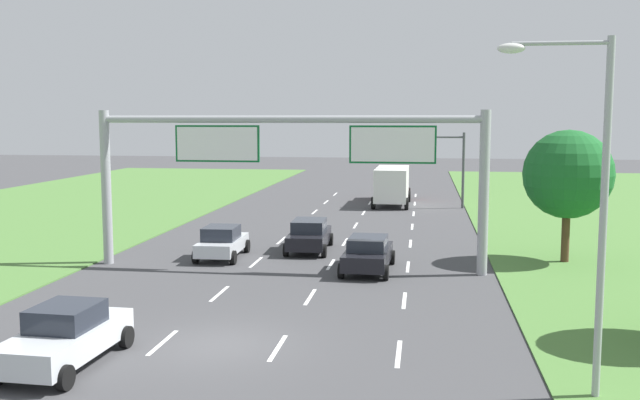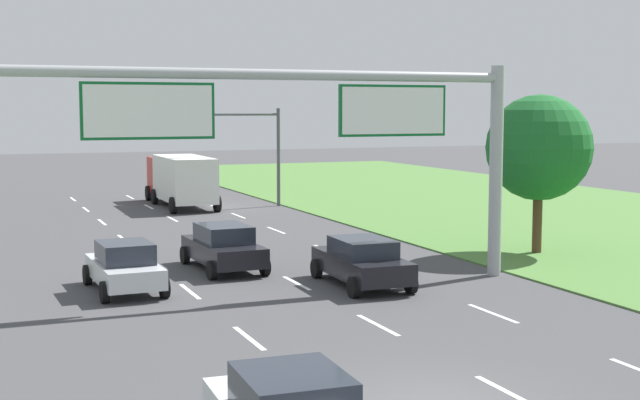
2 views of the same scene
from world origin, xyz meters
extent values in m
cube|color=white|center=(-1.75, 6.00, 0.00)|extent=(0.14, 2.40, 0.01)
cube|color=white|center=(-1.75, 12.00, 0.00)|extent=(0.14, 2.40, 0.01)
cube|color=white|center=(-1.75, 18.00, 0.00)|extent=(0.14, 2.40, 0.01)
cube|color=white|center=(-1.75, 24.00, 0.00)|extent=(0.14, 2.40, 0.01)
cube|color=white|center=(-1.75, 30.00, 0.00)|extent=(0.14, 2.40, 0.01)
cube|color=white|center=(-1.75, 36.00, 0.00)|extent=(0.14, 2.40, 0.01)
cube|color=white|center=(-1.75, 42.00, 0.00)|extent=(0.14, 2.40, 0.01)
cube|color=white|center=(1.75, 0.00, 0.00)|extent=(0.14, 2.40, 0.01)
cube|color=white|center=(1.75, 6.00, 0.00)|extent=(0.14, 2.40, 0.01)
cube|color=white|center=(1.75, 12.00, 0.00)|extent=(0.14, 2.40, 0.01)
cube|color=white|center=(1.75, 18.00, 0.00)|extent=(0.14, 2.40, 0.01)
cube|color=white|center=(1.75, 24.00, 0.00)|extent=(0.14, 2.40, 0.01)
cube|color=white|center=(1.75, 30.00, 0.00)|extent=(0.14, 2.40, 0.01)
cube|color=white|center=(1.75, 36.00, 0.00)|extent=(0.14, 2.40, 0.01)
cube|color=white|center=(1.75, 42.00, 0.00)|extent=(0.14, 2.40, 0.01)
cube|color=white|center=(5.25, 6.00, 0.00)|extent=(0.14, 2.40, 0.01)
cube|color=white|center=(5.25, 12.00, 0.00)|extent=(0.14, 2.40, 0.01)
cube|color=white|center=(5.25, 18.00, 0.00)|extent=(0.14, 2.40, 0.01)
cube|color=white|center=(5.25, 24.00, 0.00)|extent=(0.14, 2.40, 0.01)
cube|color=white|center=(5.25, 30.00, 0.00)|extent=(0.14, 2.40, 0.01)
cube|color=white|center=(5.25, 36.00, 0.00)|extent=(0.14, 2.40, 0.01)
cube|color=white|center=(5.25, 42.00, 0.00)|extent=(0.14, 2.40, 0.01)
cube|color=silver|center=(-3.59, 12.83, 0.62)|extent=(1.85, 4.11, 0.60)
cube|color=#232833|center=(-3.59, 12.65, 1.23)|extent=(1.58, 1.94, 0.62)
cylinder|color=black|center=(-4.52, 14.28, 0.32)|extent=(0.24, 0.65, 0.64)
cylinder|color=black|center=(-2.76, 14.34, 0.32)|extent=(0.24, 0.65, 0.64)
cylinder|color=black|center=(-4.42, 11.32, 0.32)|extent=(0.24, 0.65, 0.64)
cylinder|color=black|center=(-2.67, 11.38, 0.32)|extent=(0.24, 0.65, 0.64)
cube|color=black|center=(0.24, 15.23, 0.65)|extent=(1.95, 4.47, 0.66)
cube|color=#232833|center=(0.24, 15.16, 1.28)|extent=(1.64, 2.28, 0.60)
cylinder|color=black|center=(-0.74, 16.86, 0.32)|extent=(0.24, 0.65, 0.64)
cylinder|color=black|center=(1.11, 16.92, 0.32)|extent=(0.24, 0.65, 0.64)
cylinder|color=black|center=(-0.63, 13.54, 0.32)|extent=(0.24, 0.65, 0.64)
cylinder|color=black|center=(1.21, 13.60, 0.32)|extent=(0.24, 0.65, 0.64)
cube|color=black|center=(3.53, 10.87, 0.65)|extent=(1.99, 4.46, 0.66)
cube|color=#232833|center=(3.53, 10.80, 1.25)|extent=(1.66, 2.31, 0.53)
cylinder|color=black|center=(2.66, 12.55, 0.32)|extent=(0.24, 0.65, 0.64)
cylinder|color=black|center=(4.52, 12.48, 0.32)|extent=(0.24, 0.65, 0.64)
cylinder|color=black|center=(2.54, 9.26, 0.32)|extent=(0.24, 0.65, 0.64)
cylinder|color=black|center=(4.40, 9.19, 0.32)|extent=(0.24, 0.65, 0.64)
cube|color=#232833|center=(-3.63, -2.15, 1.34)|extent=(1.62, 1.90, 0.62)
cube|color=#B21E19|center=(3.56, 38.98, 1.55)|extent=(2.22, 2.12, 2.20)
cube|color=silver|center=(3.52, 34.65, 1.67)|extent=(2.42, 6.30, 2.44)
cylinder|color=black|center=(2.44, 39.50, 0.45)|extent=(0.29, 0.90, 0.90)
cylinder|color=black|center=(4.70, 39.47, 0.45)|extent=(0.29, 0.90, 0.90)
cylinder|color=black|center=(2.33, 37.20, 0.45)|extent=(0.29, 0.90, 0.90)
cylinder|color=black|center=(4.75, 37.17, 0.45)|extent=(0.29, 0.90, 0.90)
cylinder|color=black|center=(2.28, 32.12, 0.45)|extent=(0.29, 0.90, 0.90)
cylinder|color=black|center=(4.70, 32.10, 0.45)|extent=(0.29, 0.90, 0.90)
cylinder|color=#9EA0A5|center=(8.40, 10.78, 3.50)|extent=(0.44, 0.44, 7.00)
cylinder|color=#9EA0A5|center=(0.00, 10.78, 6.60)|extent=(16.80, 0.32, 0.32)
cube|color=#0C5B28|center=(-3.15, 10.78, 5.53)|extent=(3.80, 0.12, 1.62)
cube|color=white|center=(-3.15, 10.72, 5.53)|extent=(3.64, 0.01, 1.46)
cube|color=#0C5B28|center=(4.55, 10.78, 5.53)|extent=(3.69, 0.12, 1.62)
cube|color=white|center=(4.55, 10.72, 5.53)|extent=(3.53, 0.01, 1.46)
cylinder|color=#47494F|center=(8.79, 33.68, 2.80)|extent=(0.20, 0.20, 5.60)
cylinder|color=#47494F|center=(6.54, 33.68, 5.25)|extent=(4.50, 0.14, 0.14)
cube|color=black|center=(4.29, 33.68, 4.60)|extent=(0.32, 0.36, 1.10)
sphere|color=red|center=(4.29, 33.48, 4.97)|extent=(0.22, 0.22, 0.22)
sphere|color=orange|center=(4.29, 33.48, 4.60)|extent=(0.22, 0.22, 0.22)
sphere|color=green|center=(4.29, 33.48, 4.23)|extent=(0.22, 0.22, 0.22)
cylinder|color=#513823|center=(12.39, 13.94, 1.29)|extent=(0.37, 0.37, 2.59)
sphere|color=#1A5F27|center=(12.39, 13.94, 4.11)|extent=(4.06, 4.06, 4.06)
camera|label=1|loc=(5.85, -19.70, 6.66)|focal=40.00mm
camera|label=2|loc=(-8.15, -14.42, 5.61)|focal=50.00mm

